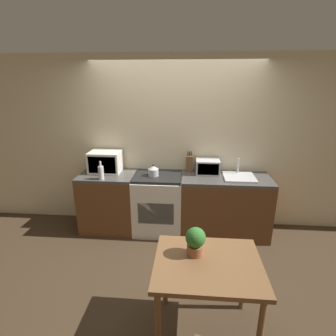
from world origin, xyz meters
TOP-DOWN VIEW (x-y plane):
  - ground_plane at (0.00, 0.00)m, footprint 16.00×16.00m
  - wall_back at (0.00, 1.01)m, footprint 10.00×0.06m
  - counter_left_run at (-0.99, 0.67)m, footprint 0.81×0.62m
  - counter_right_run at (0.76, 0.67)m, footprint 1.28×0.62m
  - stove_range at (-0.23, 0.67)m, footprint 0.71×0.62m
  - kettle at (-0.30, 0.65)m, footprint 0.15×0.15m
  - microwave at (-1.04, 0.78)m, footprint 0.46×0.36m
  - bottle at (-1.01, 0.45)m, footprint 0.08×0.08m
  - knife_block at (0.22, 0.90)m, footprint 0.10×0.08m
  - toaster_oven at (0.50, 0.82)m, footprint 0.35×0.27m
  - sink_basin at (0.94, 0.68)m, footprint 0.44×0.42m
  - dining_table at (0.40, -1.06)m, footprint 0.90×0.74m
  - potted_plant at (0.29, -0.96)m, footprint 0.18×0.18m

SIDE VIEW (x-z plane):
  - ground_plane at x=0.00m, z-range 0.00..0.00m
  - stove_range at x=-0.23m, z-range 0.00..0.90m
  - counter_right_run at x=0.76m, z-range 0.00..0.90m
  - counter_left_run at x=-0.99m, z-range 0.00..0.90m
  - dining_table at x=0.40m, z-range 0.28..1.05m
  - potted_plant at x=0.29m, z-range 0.78..1.03m
  - sink_basin at x=0.94m, z-range 0.80..1.04m
  - kettle at x=-0.30m, z-range 0.89..1.06m
  - bottle at x=-1.01m, z-range 0.87..1.13m
  - toaster_oven at x=0.50m, z-range 0.90..1.11m
  - knife_block at x=0.22m, z-range 0.87..1.18m
  - microwave at x=-1.04m, z-range 0.90..1.21m
  - wall_back at x=0.00m, z-range 0.00..2.60m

